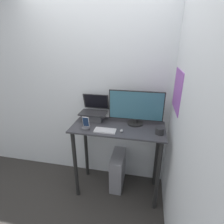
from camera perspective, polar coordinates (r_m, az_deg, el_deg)
name	(u,v)px	position (r m, az deg, el deg)	size (l,w,h in m)	color
ground_plane	(114,204)	(2.51, 0.53, -27.77)	(12.00, 12.00, 0.00)	#2D2B28
wall_back	(123,92)	(2.29, 3.54, 6.39)	(6.00, 0.05, 2.60)	silver
wall_side_right	(182,113)	(1.74, 21.85, -0.28)	(0.06, 6.00, 2.60)	silver
desk	(118,143)	(2.20, 1.90, -9.94)	(1.11, 0.51, 0.97)	#333338
laptop	(94,113)	(2.26, -5.93, -0.43)	(0.34, 0.27, 0.31)	#4C4C51
monitor	(136,108)	(2.09, 7.79, 1.19)	(0.65, 0.19, 0.42)	black
keyboard	(105,130)	(1.99, -2.27, -6.02)	(0.24, 0.12, 0.02)	silver
mouse	(122,131)	(1.97, 3.13, -6.12)	(0.03, 0.05, 0.02)	#99999E
cell_phone	(86,127)	(2.03, -8.54, -4.71)	(0.09, 0.09, 0.16)	#4C4C51
computer_tower	(118,170)	(2.58, 1.89, -18.33)	(0.16, 0.43, 0.49)	gray
mug	(160,131)	(1.98, 15.31, -5.91)	(0.10, 0.10, 0.08)	#262628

